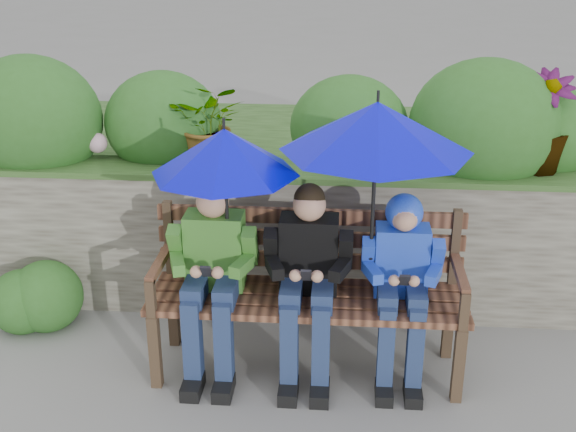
# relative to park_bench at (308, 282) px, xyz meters

# --- Properties ---
(ground) EXTENTS (60.00, 60.00, 0.00)m
(ground) POSITION_rel_park_bench_xyz_m (-0.13, -0.02, -0.56)
(ground) COLOR slate
(ground) RESTS_ON ground
(garden_backdrop) EXTENTS (8.00, 2.87, 1.88)m
(garden_backdrop) POSITION_rel_park_bench_xyz_m (-0.11, 1.55, 0.10)
(garden_backdrop) COLOR #5A5448
(garden_backdrop) RESTS_ON ground
(park_bench) EXTENTS (1.87, 0.55, 0.99)m
(park_bench) POSITION_rel_park_bench_xyz_m (0.00, 0.00, 0.00)
(park_bench) COLOR #3F2F20
(park_bench) RESTS_ON ground
(boy_left) EXTENTS (0.52, 0.60, 1.19)m
(boy_left) POSITION_rel_park_bench_xyz_m (-0.56, -0.09, 0.11)
(boy_left) COLOR #35672B
(boy_left) RESTS_ON ground
(boy_middle) EXTENTS (0.51, 0.59, 1.18)m
(boy_middle) POSITION_rel_park_bench_xyz_m (0.00, -0.09, 0.11)
(boy_middle) COLOR black
(boy_middle) RESTS_ON ground
(boy_right) EXTENTS (0.47, 0.57, 1.13)m
(boy_right) POSITION_rel_park_bench_xyz_m (0.55, -0.07, 0.12)
(boy_right) COLOR #1736BC
(boy_right) RESTS_ON ground
(umbrella_left) EXTENTS (0.85, 0.85, 0.84)m
(umbrella_left) POSITION_rel_park_bench_xyz_m (-0.47, -0.05, 0.81)
(umbrella_left) COLOR #0204DB
(umbrella_left) RESTS_ON ground
(umbrella_right) EXTENTS (1.06, 1.06, 0.99)m
(umbrella_right) POSITION_rel_park_bench_xyz_m (0.36, -0.06, 0.98)
(umbrella_right) COLOR #0204DB
(umbrella_right) RESTS_ON ground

